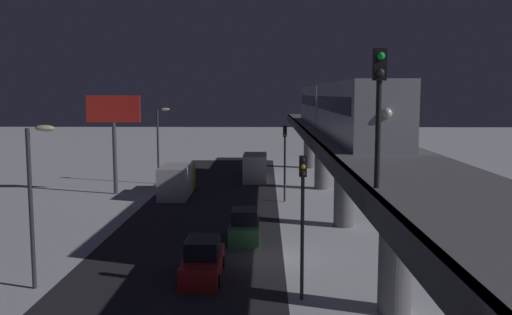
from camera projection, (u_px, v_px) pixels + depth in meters
The scene contains 14 objects.
ground_plane at pixel (266, 258), 30.47m from camera, with size 240.00×240.00×0.00m, color white.
avenue_asphalt at pixel (185, 257), 30.55m from camera, with size 11.00×89.62×0.01m, color #28282D.
elevated_railway at pixel (363, 160), 29.75m from camera, with size 5.00×89.62×6.32m.
subway_train at pixel (335, 106), 42.55m from camera, with size 2.94×36.87×3.40m.
rail_signal at pixel (379, 94), 15.67m from camera, with size 0.36×0.41×4.00m.
sedan_red at pixel (203, 262), 27.13m from camera, with size 1.91×4.66×1.97m.
sedan_green at pixel (245, 228), 34.03m from camera, with size 1.80×4.17×1.97m.
box_truck at pixel (177, 181), 48.98m from camera, with size 2.40×7.40×2.80m.
delivery_van at pixel (255, 167), 58.11m from camera, with size 2.40×7.40×2.80m.
traffic_light_near at pixel (303, 206), 23.81m from camera, with size 0.32×0.44×6.40m.
traffic_light_mid at pixel (285, 152), 45.79m from camera, with size 0.32×0.44×6.40m.
commercial_billboard at pixel (114, 119), 49.17m from camera, with size 4.80×0.36×8.90m.
street_lamp_near at pixel (35, 187), 25.13m from camera, with size 1.35×0.44×7.65m.
street_lamp_far at pixel (160, 136), 54.93m from camera, with size 1.35×0.44×7.65m.
Camera 1 is at (0.02, 29.63, 9.05)m, focal length 38.58 mm.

